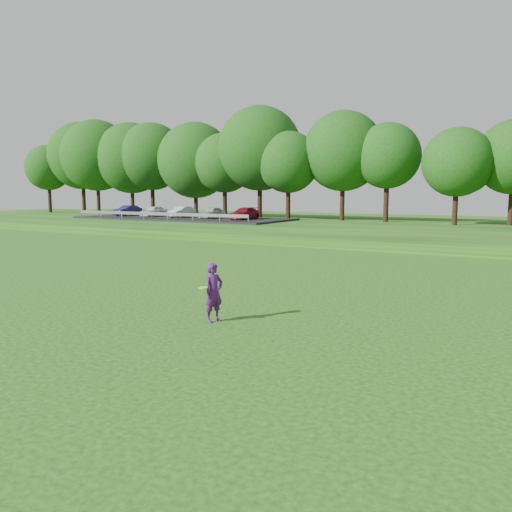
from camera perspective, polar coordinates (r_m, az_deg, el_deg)
The scene contains 6 objects.
ground at distance 14.63m, azimuth -15.73°, elevation -6.87°, with size 140.00×140.00×0.00m, color #143F0C.
berm at distance 45.11m, azimuth 16.99°, elevation 2.92°, with size 130.00×30.00×0.60m, color #143F0C.
walking_path at distance 31.73m, azimuth 11.13°, elevation 0.86°, with size 130.00×1.60×0.04m, color gray.
treeline at distance 49.12m, azimuth 18.44°, elevation 12.31°, with size 104.00×7.00×15.00m, color #14430F, non-canonical shape.
parking_lot at distance 54.55m, azimuth -8.37°, elevation 4.62°, with size 24.00×9.00×1.38m.
woman at distance 13.62m, azimuth -4.85°, elevation -4.17°, with size 0.53×0.82×1.62m.
Camera 1 is at (10.27, -9.81, 3.52)m, focal length 35.00 mm.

